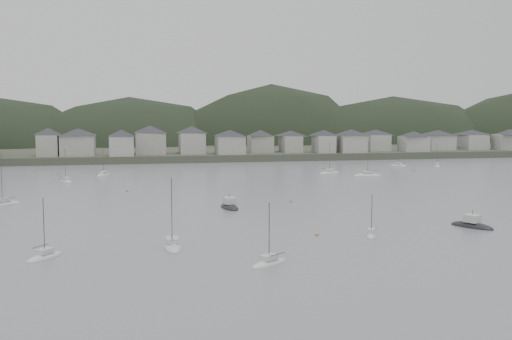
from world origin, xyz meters
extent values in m
plane|color=slate|center=(0.00, 0.00, 0.00)|extent=(900.00, 900.00, 0.00)
cube|color=#383D2D|center=(0.00, 295.00, 1.50)|extent=(900.00, 250.00, 3.00)
ellipsoid|color=black|center=(-32.30, 272.87, -9.97)|extent=(132.08, 90.41, 79.74)
ellipsoid|color=black|center=(50.65, 272.93, -12.68)|extent=(133.88, 88.37, 101.41)
ellipsoid|color=black|center=(125.95, 267.91, -10.32)|extent=(165.81, 81.78, 82.55)
cube|color=gray|center=(-65.00, 181.96, 7.29)|extent=(8.34, 12.91, 8.59)
pyramid|color=#29292E|center=(-65.00, 181.96, 13.09)|extent=(15.78, 15.78, 3.01)
cube|color=gray|center=(-53.32, 181.32, 7.18)|extent=(13.68, 13.35, 8.36)
pyramid|color=#29292E|center=(-53.32, 181.32, 12.82)|extent=(20.07, 20.07, 2.93)
cube|color=#B0ADA5|center=(-35.57, 176.02, 7.04)|extent=(9.78, 10.20, 8.08)
pyramid|color=#29292E|center=(-35.57, 176.02, 12.49)|extent=(14.83, 14.83, 2.83)
cube|color=gray|center=(-23.51, 185.65, 7.55)|extent=(12.59, 13.33, 9.09)
pyramid|color=#29292E|center=(-23.51, 185.65, 13.68)|extent=(19.24, 19.24, 3.18)
cube|color=#B0ADA5|center=(-5.75, 184.10, 7.43)|extent=(10.74, 12.17, 8.87)
pyramid|color=#29292E|center=(-5.75, 184.10, 13.42)|extent=(17.01, 17.01, 3.10)
cube|color=gray|center=(9.92, 177.53, 6.85)|extent=(11.63, 12.09, 7.69)
pyramid|color=#29292E|center=(9.92, 177.53, 12.04)|extent=(17.61, 17.61, 2.69)
cube|color=gray|center=(25.25, 186.19, 6.72)|extent=(10.37, 9.35, 7.44)
pyramid|color=#29292E|center=(25.25, 186.19, 11.74)|extent=(14.65, 14.65, 2.60)
cube|color=gray|center=(38.63, 183.79, 6.61)|extent=(8.24, 12.20, 7.22)
pyramid|color=#29292E|center=(38.63, 183.79, 11.48)|extent=(15.17, 15.17, 2.53)
cube|color=#B0ADA5|center=(52.50, 178.55, 6.73)|extent=(8.06, 10.91, 7.46)
pyramid|color=#29292E|center=(52.50, 178.55, 11.77)|extent=(14.08, 14.08, 2.61)
cube|color=gray|center=(64.81, 177.06, 6.83)|extent=(11.73, 11.78, 7.66)
pyramid|color=#29292E|center=(64.81, 177.06, 12.00)|extent=(17.46, 17.46, 2.68)
cube|color=#B0ADA5|center=(80.64, 186.91, 6.67)|extent=(10.19, 13.02, 7.33)
pyramid|color=#29292E|center=(80.64, 186.91, 11.62)|extent=(17.23, 17.23, 2.57)
cube|color=#B0ADA5|center=(95.55, 178.06, 6.44)|extent=(11.70, 9.81, 6.88)
pyramid|color=#29292E|center=(95.55, 178.06, 11.08)|extent=(15.97, 15.97, 2.41)
cube|color=#B0ADA5|center=(112.40, 186.91, 6.50)|extent=(12.83, 12.48, 7.00)
pyramid|color=#29292E|center=(112.40, 186.91, 11.22)|extent=(18.79, 18.79, 2.45)
cube|color=#B0ADA5|center=(130.73, 187.42, 6.48)|extent=(11.07, 13.50, 6.97)
pyramid|color=#29292E|center=(130.73, 187.42, 11.19)|extent=(18.25, 18.25, 2.44)
cube|color=#B0ADA5|center=(146.02, 179.72, 6.67)|extent=(13.75, 9.12, 7.34)
pyramid|color=#29292E|center=(146.02, 179.72, 11.62)|extent=(16.97, 16.97, 2.57)
ellipsoid|color=silver|center=(-25.91, 15.06, 0.05)|extent=(2.99, 8.74, 1.73)
cube|color=beige|center=(-25.91, 15.06, 1.22)|extent=(1.98, 3.08, 0.70)
cylinder|color=#3F3F42|center=(-25.91, 15.06, 5.62)|extent=(0.12, 0.12, 10.84)
cylinder|color=#3F3F42|center=(-25.95, 13.50, 1.77)|extent=(0.20, 3.90, 0.10)
ellipsoid|color=silver|center=(-13.43, 1.66, 0.05)|extent=(6.80, 5.66, 1.36)
cube|color=beige|center=(-13.43, 1.66, 1.03)|extent=(2.80, 2.58, 0.70)
cylinder|color=#3F3F42|center=(-13.43, 1.66, 4.44)|extent=(0.12, 0.12, 8.48)
cylinder|color=#3F3F42|center=(-12.43, 0.96, 1.58)|extent=(2.56, 1.83, 0.10)
ellipsoid|color=silver|center=(-60.71, 65.88, 0.05)|extent=(8.78, 7.83, 1.79)
cube|color=beige|center=(-60.71, 65.88, 1.25)|extent=(3.68, 3.50, 0.70)
cylinder|color=#3F3F42|center=(-60.71, 65.88, 5.80)|extent=(0.12, 0.12, 11.19)
cylinder|color=#3F3F42|center=(-59.45, 64.87, 1.80)|extent=(3.21, 2.60, 0.10)
ellipsoid|color=silver|center=(-51.41, 110.37, 0.05)|extent=(5.70, 8.05, 1.55)
cube|color=beige|center=(-51.41, 110.37, 1.13)|extent=(2.74, 3.19, 0.70)
cylinder|color=#3F3F42|center=(-51.41, 110.37, 5.05)|extent=(0.12, 0.12, 9.70)
cylinder|color=#3F3F42|center=(-52.03, 109.12, 1.68)|extent=(1.66, 3.17, 0.10)
ellipsoid|color=silver|center=(8.06, 16.93, 0.05)|extent=(4.10, 5.82, 1.12)
cube|color=beige|center=(8.06, 16.93, 0.91)|extent=(1.98, 2.30, 0.70)
cylinder|color=#3F3F42|center=(8.06, 16.93, 3.70)|extent=(0.12, 0.12, 7.00)
cylinder|color=#3F3F42|center=(8.51, 16.02, 1.46)|extent=(1.21, 2.30, 0.10)
ellipsoid|color=silver|center=(-44.50, 11.89, 0.05)|extent=(5.83, 6.91, 1.38)
cube|color=beige|center=(-44.50, 11.89, 1.04)|extent=(2.65, 2.86, 0.70)
cylinder|color=#3F3F42|center=(-44.50, 11.89, 4.53)|extent=(0.12, 0.12, 8.65)
cylinder|color=#3F3F42|center=(-45.23, 12.90, 1.59)|extent=(1.90, 2.59, 0.10)
ellipsoid|color=silver|center=(34.92, 118.36, 0.05)|extent=(8.92, 5.60, 1.70)
cube|color=beige|center=(34.92, 118.36, 1.20)|extent=(3.45, 2.82, 0.70)
cylinder|color=#3F3F42|center=(34.92, 118.36, 5.52)|extent=(0.12, 0.12, 10.64)
cylinder|color=#3F3F42|center=(33.49, 118.91, 1.75)|extent=(3.61, 1.47, 0.10)
ellipsoid|color=silver|center=(-40.99, 127.57, 0.05)|extent=(5.60, 8.28, 1.59)
cube|color=beige|center=(-40.99, 127.57, 1.14)|extent=(2.74, 3.25, 0.70)
cylinder|color=#3F3F42|center=(-40.99, 127.57, 5.16)|extent=(0.12, 0.12, 9.93)
cylinder|color=#3F3F42|center=(-41.59, 128.87, 1.69)|extent=(1.57, 3.30, 0.10)
ellipsoid|color=silver|center=(84.54, 136.11, 0.05)|extent=(3.64, 7.09, 1.36)
cube|color=beige|center=(84.54, 136.11, 1.03)|extent=(1.99, 2.65, 0.70)
cylinder|color=#3F3F42|center=(84.54, 136.11, 4.44)|extent=(0.12, 0.12, 8.47)
cylinder|color=#3F3F42|center=(84.26, 137.29, 1.58)|extent=(0.79, 2.99, 0.10)
ellipsoid|color=silver|center=(70.61, 140.45, 0.05)|extent=(5.83, 7.48, 1.47)
cube|color=beige|center=(70.61, 140.45, 1.08)|extent=(2.72, 3.03, 0.70)
cylinder|color=#3F3F42|center=(70.61, 140.45, 4.78)|extent=(0.12, 0.12, 9.17)
cylinder|color=#3F3F42|center=(71.30, 141.58, 1.63)|extent=(1.81, 2.87, 0.10)
ellipsoid|color=silver|center=(44.46, 107.72, 0.05)|extent=(9.65, 4.19, 1.87)
cube|color=beige|center=(44.46, 107.72, 1.28)|extent=(3.51, 2.47, 0.70)
cylinder|color=#3F3F42|center=(44.46, 107.72, 6.03)|extent=(0.12, 0.12, 11.67)
cylinder|color=#3F3F42|center=(46.13, 107.94, 1.83)|extent=(4.18, 0.65, 0.10)
ellipsoid|color=black|center=(29.32, 20.60, 0.05)|extent=(6.75, 8.90, 1.87)
cube|color=beige|center=(29.32, 20.60, 1.63)|extent=(3.30, 3.37, 1.40)
cylinder|color=#3F3F42|center=(29.32, 20.60, 2.53)|extent=(0.10, 0.10, 1.20)
ellipsoid|color=black|center=(-10.86, 51.51, 0.05)|extent=(4.16, 9.18, 1.95)
cube|color=beige|center=(-10.86, 51.51, 1.68)|extent=(2.77, 2.92, 1.40)
cylinder|color=#3F3F42|center=(-10.86, 51.51, 2.58)|extent=(0.10, 0.10, 1.20)
sphere|color=#C87742|center=(-0.91, 19.30, 0.15)|extent=(0.70, 0.70, 0.70)
sphere|color=#C87742|center=(-56.61, 134.04, 0.15)|extent=(0.70, 0.70, 0.70)
sphere|color=#C87742|center=(4.67, 57.34, 0.15)|extent=(0.70, 0.70, 0.70)
sphere|color=#C87742|center=(-33.12, 84.39, 0.15)|extent=(0.70, 0.70, 0.70)
sphere|color=#C87742|center=(67.34, 120.76, 0.15)|extent=(0.70, 0.70, 0.70)
camera|label=1|loc=(-32.01, -78.52, 21.19)|focal=42.37mm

